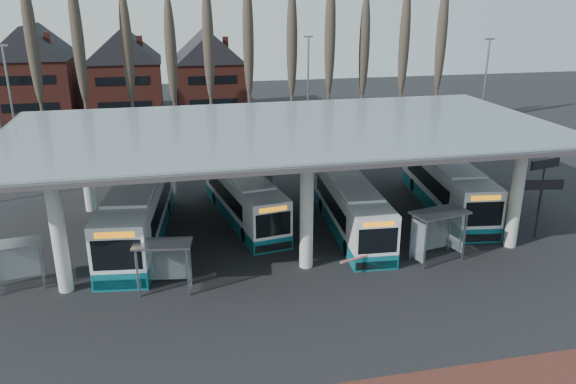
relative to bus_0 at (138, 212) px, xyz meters
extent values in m
plane|color=black|center=(8.67, -8.10, -1.64)|extent=(140.00, 140.00, 0.00)
cylinder|color=beige|center=(-3.33, -5.60, 1.36)|extent=(0.70, 0.70, 6.00)
cylinder|color=beige|center=(-3.33, 5.40, 1.36)|extent=(0.70, 0.70, 6.00)
cylinder|color=beige|center=(8.67, -5.60, 1.36)|extent=(0.70, 0.70, 6.00)
cylinder|color=beige|center=(8.67, 5.40, 1.36)|extent=(0.70, 0.70, 6.00)
cylinder|color=beige|center=(20.67, -5.60, 1.36)|extent=(0.70, 0.70, 6.00)
cylinder|color=beige|center=(20.67, 5.40, 1.36)|extent=(0.70, 0.70, 6.00)
cube|color=gray|center=(8.67, -0.10, 4.61)|extent=(32.00, 16.00, 0.12)
cube|color=silver|center=(8.67, -0.10, 4.68)|extent=(31.50, 15.50, 0.04)
cone|color=#473D33|center=(-9.33, 24.90, 5.61)|extent=(0.36, 0.36, 14.50)
ellipsoid|color=#473D33|center=(-9.33, 24.90, 7.35)|extent=(1.10, 1.10, 11.02)
cone|color=#473D33|center=(-5.33, 24.90, 5.61)|extent=(0.36, 0.36, 14.50)
ellipsoid|color=#473D33|center=(-5.33, 24.90, 7.35)|extent=(1.10, 1.10, 11.02)
cone|color=#473D33|center=(-1.33, 24.90, 5.61)|extent=(0.36, 0.36, 14.50)
ellipsoid|color=#473D33|center=(-1.33, 24.90, 7.35)|extent=(1.10, 1.10, 11.02)
cone|color=#473D33|center=(2.67, 24.90, 5.61)|extent=(0.36, 0.36, 14.50)
ellipsoid|color=#473D33|center=(2.67, 24.90, 7.35)|extent=(1.10, 1.10, 11.02)
cone|color=#473D33|center=(6.67, 24.90, 5.61)|extent=(0.36, 0.36, 14.50)
ellipsoid|color=#473D33|center=(6.67, 24.90, 7.35)|extent=(1.10, 1.10, 11.02)
cone|color=#473D33|center=(10.67, 24.90, 5.61)|extent=(0.36, 0.36, 14.50)
ellipsoid|color=#473D33|center=(10.67, 24.90, 7.35)|extent=(1.10, 1.10, 11.02)
cone|color=#473D33|center=(14.67, 24.90, 5.61)|extent=(0.36, 0.36, 14.50)
ellipsoid|color=#473D33|center=(14.67, 24.90, 7.35)|extent=(1.10, 1.10, 11.02)
cone|color=#473D33|center=(18.67, 24.90, 5.61)|extent=(0.36, 0.36, 14.50)
ellipsoid|color=#473D33|center=(18.67, 24.90, 7.35)|extent=(1.10, 1.10, 11.02)
cone|color=#473D33|center=(22.67, 24.90, 5.61)|extent=(0.36, 0.36, 14.50)
ellipsoid|color=#473D33|center=(22.67, 24.90, 7.35)|extent=(1.10, 1.10, 11.02)
cone|color=#473D33|center=(26.67, 24.90, 5.61)|extent=(0.36, 0.36, 14.50)
ellipsoid|color=#473D33|center=(26.67, 24.90, 7.35)|extent=(1.10, 1.10, 11.02)
cone|color=#473D33|center=(30.67, 24.90, 5.61)|extent=(0.36, 0.36, 14.50)
ellipsoid|color=#473D33|center=(30.67, 24.90, 7.35)|extent=(1.10, 1.10, 11.02)
cube|color=maroon|center=(-11.83, 35.90, 1.86)|extent=(8.00, 10.00, 7.00)
pyramid|color=black|center=(-11.83, 35.90, 8.86)|extent=(8.30, 10.30, 3.50)
cube|color=maroon|center=(-2.33, 35.90, 1.86)|extent=(8.00, 10.00, 7.00)
pyramid|color=black|center=(-2.33, 35.90, 8.86)|extent=(8.30, 10.30, 3.50)
cube|color=maroon|center=(7.17, 35.90, 1.86)|extent=(8.00, 10.00, 7.00)
pyramid|color=black|center=(7.17, 35.90, 8.86)|extent=(8.30, 10.30, 3.50)
cylinder|color=slate|center=(-9.33, 13.90, 3.36)|extent=(0.16, 0.16, 10.00)
cube|color=slate|center=(-9.33, 13.90, 8.46)|extent=(0.80, 0.15, 0.15)
cylinder|color=slate|center=(14.67, 17.90, 3.36)|extent=(0.16, 0.16, 10.00)
cube|color=slate|center=(14.67, 17.90, 8.46)|extent=(0.80, 0.15, 0.15)
cylinder|color=slate|center=(28.67, 11.90, 3.36)|extent=(0.16, 0.16, 10.00)
cube|color=slate|center=(28.67, 11.90, 8.46)|extent=(0.80, 0.15, 0.15)
cube|color=white|center=(-0.01, -0.08, 0.24)|extent=(4.14, 12.73, 2.92)
cube|color=#0D5B69|center=(-0.01, -0.08, -1.17)|extent=(4.16, 12.76, 0.94)
cube|color=white|center=(-0.01, -0.08, 1.75)|extent=(3.27, 7.74, 0.19)
cube|color=black|center=(0.05, 0.44, 0.34)|extent=(3.76, 9.26, 1.15)
cube|color=black|center=(-0.76, -6.27, 0.29)|extent=(2.33, 0.34, 1.56)
cube|color=black|center=(0.74, 6.11, 0.34)|extent=(2.25, 0.33, 1.25)
cube|color=orange|center=(-0.76, -6.27, 1.33)|extent=(1.85, 0.27, 0.31)
cube|color=black|center=(-0.76, -6.26, -1.28)|extent=(2.52, 0.39, 0.52)
cylinder|color=black|center=(-1.68, -3.87, -1.14)|extent=(0.41, 1.03, 1.00)
cylinder|color=black|center=(0.71, -4.16, -1.14)|extent=(0.41, 1.03, 1.00)
cylinder|color=black|center=(-0.77, 3.68, -1.14)|extent=(0.41, 1.03, 1.00)
cylinder|color=black|center=(1.62, 3.40, -1.14)|extent=(0.41, 1.03, 1.00)
cube|color=white|center=(6.43, 1.75, -0.01)|extent=(4.03, 11.08, 2.53)
cube|color=#0D5B69|center=(6.43, 1.75, -1.23)|extent=(4.05, 11.10, 0.81)
cube|color=white|center=(6.43, 1.75, 1.30)|extent=(3.10, 6.76, 0.16)
cube|color=black|center=(6.36, 2.20, 0.08)|extent=(3.57, 8.09, 0.99)
cube|color=black|center=(7.31, -3.58, 0.03)|extent=(2.01, 0.38, 1.36)
cube|color=black|center=(5.56, 7.09, 0.08)|extent=(1.94, 0.37, 1.08)
cube|color=orange|center=(7.31, -3.58, 0.94)|extent=(1.60, 0.31, 0.27)
cube|color=black|center=(7.30, -3.57, -1.32)|extent=(2.17, 0.43, 0.45)
cylinder|color=black|center=(5.96, -1.80, -1.21)|extent=(0.39, 0.90, 0.87)
cylinder|color=black|center=(8.02, -1.47, -1.21)|extent=(0.39, 0.90, 0.87)
cylinder|color=black|center=(4.89, 4.71, -1.21)|extent=(0.39, 0.90, 0.87)
cylinder|color=black|center=(6.95, 5.05, -1.21)|extent=(0.39, 0.90, 0.87)
cube|color=white|center=(12.49, -1.41, 0.02)|extent=(3.09, 11.18, 2.58)
cube|color=#0D5B69|center=(12.49, -1.41, -1.23)|extent=(3.11, 11.20, 0.83)
cube|color=white|center=(12.49, -1.41, 1.35)|extent=(2.56, 6.76, 0.17)
cube|color=black|center=(12.52, -0.95, 0.11)|extent=(2.92, 8.10, 1.01)
cube|color=black|center=(12.11, -6.90, 0.06)|extent=(2.07, 0.19, 1.38)
cube|color=black|center=(12.86, 4.09, 0.11)|extent=(1.99, 0.19, 1.10)
cube|color=orange|center=(12.11, -6.90, 0.98)|extent=(1.64, 0.16, 0.28)
cube|color=black|center=(12.11, -6.89, -1.32)|extent=(2.23, 0.22, 0.46)
cylinder|color=black|center=(11.19, -4.83, -1.20)|extent=(0.32, 0.90, 0.88)
cylinder|color=black|center=(13.31, -4.97, -1.20)|extent=(0.32, 0.90, 0.88)
cylinder|color=black|center=(11.64, 1.88, -1.20)|extent=(0.32, 0.90, 0.88)
cylinder|color=black|center=(13.76, 1.74, -1.20)|extent=(0.32, 0.90, 0.88)
cube|color=white|center=(19.97, 0.88, 0.12)|extent=(3.94, 11.97, 2.74)
cube|color=#0D5B69|center=(19.97, 0.88, -1.20)|extent=(3.97, 11.99, 0.88)
cube|color=white|center=(19.97, 0.88, 1.54)|extent=(3.11, 7.28, 0.18)
cube|color=black|center=(20.03, 1.37, 0.22)|extent=(3.57, 8.71, 1.08)
cube|color=black|center=(19.24, -4.93, 0.17)|extent=(2.19, 0.33, 1.47)
cube|color=black|center=(20.70, 6.69, 0.22)|extent=(2.11, 0.32, 1.17)
cube|color=orange|center=(19.24, -4.93, 1.15)|extent=(1.74, 0.27, 0.29)
cube|color=black|center=(19.24, -4.92, -1.30)|extent=(2.36, 0.37, 0.49)
cylinder|color=black|center=(18.38, -2.67, -1.17)|extent=(0.39, 0.97, 0.94)
cylinder|color=black|center=(20.63, -2.95, -1.17)|extent=(0.39, 0.97, 0.94)
cylinder|color=black|center=(19.27, 4.43, -1.17)|extent=(0.39, 0.97, 0.94)
cylinder|color=black|center=(21.52, 4.14, -1.17)|extent=(0.39, 0.97, 0.94)
cube|color=gray|center=(-4.42, -5.20, -0.48)|extent=(0.08, 0.08, 2.31)
cube|color=gray|center=(-4.58, -4.20, -0.48)|extent=(0.08, 0.08, 2.31)
cube|color=gray|center=(-5.59, -4.88, 0.72)|extent=(2.76, 1.70, 0.09)
cube|color=silver|center=(-5.68, -4.33, -0.44)|extent=(2.20, 0.39, 1.85)
cube|color=silver|center=(-4.45, -4.69, -0.44)|extent=(0.20, 1.01, 1.85)
cube|color=gray|center=(0.16, -7.01, -0.42)|extent=(0.09, 0.09, 2.44)
cube|color=gray|center=(2.47, -7.37, -0.42)|extent=(0.09, 0.09, 2.44)
cube|color=gray|center=(0.33, -5.95, -0.42)|extent=(0.09, 0.09, 2.44)
cube|color=gray|center=(2.64, -6.31, -0.42)|extent=(0.09, 0.09, 2.44)
cube|color=gray|center=(1.40, -6.66, 0.84)|extent=(2.91, 1.77, 0.10)
cube|color=silver|center=(1.49, -6.08, -0.37)|extent=(2.32, 0.40, 1.95)
cube|color=silver|center=(0.19, -6.47, -0.37)|extent=(0.20, 1.06, 1.95)
cube|color=silver|center=(2.60, -6.85, -0.37)|extent=(0.20, 1.06, 1.95)
cube|color=gray|center=(14.59, -7.24, -0.29)|extent=(0.10, 0.10, 2.69)
cube|color=gray|center=(17.11, -6.68, -0.29)|extent=(0.10, 0.10, 2.69)
cube|color=gray|center=(14.33, -6.08, -0.29)|extent=(0.10, 0.10, 2.69)
cube|color=gray|center=(16.86, -5.52, -0.29)|extent=(0.10, 0.10, 2.69)
cube|color=gray|center=(15.72, -6.38, 1.11)|extent=(3.27, 2.12, 0.11)
cube|color=silver|center=(15.58, -5.75, -0.24)|extent=(2.53, 0.60, 2.15)
cube|color=silver|center=(14.41, -6.67, -0.24)|extent=(0.30, 1.17, 2.15)
cube|color=silver|center=(17.04, -6.09, -0.24)|extent=(0.30, 1.17, 2.15)
cylinder|color=black|center=(22.79, -4.88, 0.12)|extent=(0.11, 0.11, 3.53)
cube|color=black|center=(22.79, -4.88, 1.66)|extent=(2.42, 0.46, 0.61)
cylinder|color=black|center=(25.64, -1.16, 0.12)|extent=(0.11, 0.11, 3.51)
cube|color=black|center=(25.64, -1.16, 1.65)|extent=(2.39, 0.66, 0.60)
cube|color=black|center=(11.01, -6.56, -1.11)|extent=(0.08, 0.08, 1.05)
cube|color=red|center=(11.01, -7.04, -0.73)|extent=(2.03, 0.74, 0.10)
camera|label=1|loc=(2.06, -31.48, 11.91)|focal=35.00mm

